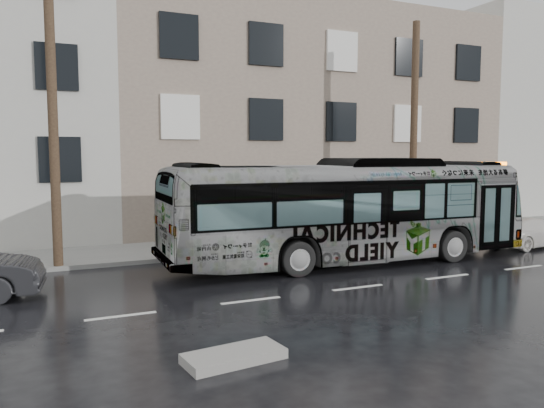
{
  "coord_description": "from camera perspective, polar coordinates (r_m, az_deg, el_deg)",
  "views": [
    {
      "loc": [
        -8.07,
        -14.7,
        3.69
      ],
      "look_at": [
        -0.38,
        2.5,
        1.92
      ],
      "focal_mm": 35.0,
      "sensor_mm": 36.0,
      "label": 1
    }
  ],
  "objects": [
    {
      "name": "ground",
      "position": [
        17.17,
        4.59,
        -7.07
      ],
      "size": [
        120.0,
        120.0,
        0.0
      ],
      "primitive_type": "plane",
      "color": "black",
      "rests_on": "ground"
    },
    {
      "name": "white_sedan",
      "position": [
        23.61,
        26.03,
        -2.73
      ],
      "size": [
        4.16,
        1.87,
        1.18
      ],
      "primitive_type": "imported",
      "rotation": [
        0.0,
        0.0,
        1.62
      ],
      "color": "silver",
      "rests_on": "ground"
    },
    {
      "name": "sign_post",
      "position": [
        23.98,
        16.86,
        -0.47
      ],
      "size": [
        0.06,
        0.06,
        2.4
      ],
      "primitive_type": "cylinder",
      "color": "slate",
      "rests_on": "sidewalk"
    },
    {
      "name": "utility_pole_rear",
      "position": [
        18.04,
        -22.48,
        8.0
      ],
      "size": [
        0.3,
        0.3,
        9.0
      ],
      "primitive_type": "cylinder",
      "color": "#4F3B27",
      "rests_on": "sidewalk"
    },
    {
      "name": "building_taupe",
      "position": [
        30.41,
        1.42,
        8.77
      ],
      "size": [
        20.0,
        12.0,
        11.0
      ],
      "primitive_type": "cube",
      "color": "gray",
      "rests_on": "ground"
    },
    {
      "name": "bus",
      "position": [
        18.19,
        8.13,
        -0.72
      ],
      "size": [
        12.88,
        3.44,
        3.56
      ],
      "primitive_type": "imported",
      "rotation": [
        0.0,
        0.0,
        1.54
      ],
      "color": "#B2B2B2",
      "rests_on": "ground"
    },
    {
      "name": "sidewalk",
      "position": [
        21.5,
        -1.7,
        -4.32
      ],
      "size": [
        90.0,
        3.6,
        0.15
      ],
      "primitive_type": "cube",
      "color": "gray",
      "rests_on": "ground"
    },
    {
      "name": "utility_pole_front",
      "position": [
        23.18,
        15.01,
        7.55
      ],
      "size": [
        0.3,
        0.3,
        9.0
      ],
      "primitive_type": "cylinder",
      "color": "#4F3B27",
      "rests_on": "sidewalk"
    },
    {
      "name": "building_filler",
      "position": [
        42.24,
        25.62,
        7.98
      ],
      "size": [
        18.0,
        12.0,
        12.0
      ],
      "primitive_type": "cube",
      "color": "#B7B6AD",
      "rests_on": "ground"
    },
    {
      "name": "slush_pile",
      "position": [
        9.89,
        -4.11,
        -16.01
      ],
      "size": [
        1.88,
        1.01,
        0.18
      ],
      "primitive_type": "cube",
      "rotation": [
        0.0,
        0.0,
        0.12
      ],
      "color": "#A6A49D",
      "rests_on": "ground"
    }
  ]
}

